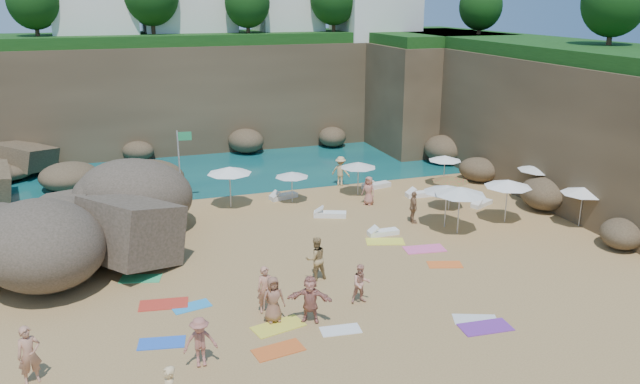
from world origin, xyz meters
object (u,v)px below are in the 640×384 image
object	(u,v)px
person_stand_0	(29,355)
person_stand_5	(103,214)
parasol_1	(358,165)
person_stand_1	(316,258)
parasol_0	(229,170)
parasol_2	(445,158)
flag_pole	(181,157)
person_stand_4	(369,191)
lounger_0	(283,196)
person_stand_2	(341,171)
person_stand_3	(413,207)
rock_outcrop	(85,256)

from	to	relation	value
person_stand_0	person_stand_5	distance (m)	13.41
parasol_1	person_stand_1	world-z (taller)	parasol_1
parasol_0	parasol_2	world-z (taller)	parasol_0
parasol_0	person_stand_0	world-z (taller)	parasol_0
flag_pole	parasol_0	distance (m)	3.02
parasol_0	person_stand_4	bearing A→B (deg)	-15.03
lounger_0	person_stand_0	distance (m)	19.73
parasol_1	lounger_0	size ratio (longest dim) A/B	1.27
person_stand_2	person_stand_4	world-z (taller)	person_stand_2
person_stand_3	person_stand_2	bearing A→B (deg)	21.51
flag_pole	person_stand_3	size ratio (longest dim) A/B	2.48
lounger_0	parasol_0	bearing A→B (deg)	174.42
parasol_2	person_stand_3	world-z (taller)	parasol_2
person_stand_4	flag_pole	bearing A→B (deg)	-148.11
lounger_0	person_stand_0	world-z (taller)	person_stand_0
parasol_2	person_stand_1	xyz separation A→B (m)	(-12.05, -10.43, -0.85)
lounger_0	person_stand_0	size ratio (longest dim) A/B	0.89
flag_pole	person_stand_2	distance (m)	10.03
person_stand_4	rock_outcrop	bearing A→B (deg)	-117.46
person_stand_4	parasol_1	bearing A→B (deg)	139.20
parasol_0	person_stand_1	bearing A→B (deg)	-81.50
flag_pole	person_stand_4	bearing A→B (deg)	-20.63
parasol_1	parasol_2	bearing A→B (deg)	0.48
person_stand_3	flag_pole	bearing A→B (deg)	68.98
person_stand_0	parasol_2	bearing A→B (deg)	15.07
rock_outcrop	person_stand_4	distance (m)	15.64
rock_outcrop	person_stand_2	size ratio (longest dim) A/B	4.77
flag_pole	person_stand_4	xyz separation A→B (m)	(10.03, -3.78, -1.90)
parasol_1	person_stand_0	bearing A→B (deg)	-139.12
rock_outcrop	person_stand_0	world-z (taller)	person_stand_0
person_stand_0	person_stand_4	distance (m)	21.01
person_stand_1	person_stand_3	world-z (taller)	person_stand_1
person_stand_0	person_stand_5	world-z (taller)	person_stand_0
person_stand_0	person_stand_2	distance (m)	23.60
person_stand_5	flag_pole	bearing A→B (deg)	3.04
parasol_0	person_stand_4	xyz separation A→B (m)	(7.62, -2.05, -1.36)
parasol_2	lounger_0	distance (m)	10.51
rock_outcrop	person_stand_1	xyz separation A→B (m)	(9.34, -5.78, 0.95)
parasol_2	person_stand_2	size ratio (longest dim) A/B	1.10
parasol_2	lounger_0	size ratio (longest dim) A/B	1.21
parasol_2	person_stand_1	world-z (taller)	parasol_2
flag_pole	lounger_0	size ratio (longest dim) A/B	2.50
person_stand_0	person_stand_3	distance (m)	19.96
parasol_0	flag_pole	bearing A→B (deg)	144.34
person_stand_4	person_stand_5	size ratio (longest dim) A/B	0.93
person_stand_2	person_stand_5	xyz separation A→B (m)	(-14.30, -3.60, -0.05)
flag_pole	person_stand_1	world-z (taller)	flag_pole
person_stand_2	parasol_0	bearing A→B (deg)	61.25
flag_pole	person_stand_3	distance (m)	13.43
parasol_0	parasol_1	world-z (taller)	parasol_0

